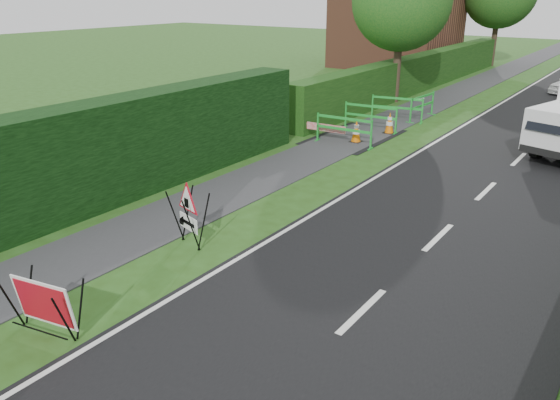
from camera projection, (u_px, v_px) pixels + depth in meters
The scene contains 15 objects.
ground at pixel (208, 292), 9.55m from camera, with size 120.00×120.00×0.00m, color #264814.
footpath at pixel (518, 66), 37.79m from camera, with size 2.00×90.00×0.02m, color #2D2D30.
hedge_west_near at pixel (42, 225), 12.25m from camera, with size 1.10×18.00×2.50m, color black.
hedge_west_far at pixel (419, 89), 28.99m from camera, with size 1.00×24.00×1.80m, color #14380F.
house_west at pixel (398, 22), 36.72m from camera, with size 7.50×7.40×7.88m.
tree_nw at pixel (402, 1), 24.11m from camera, with size 4.40×4.40×6.70m.
red_rect_sign at pixel (44, 304), 8.21m from camera, with size 1.18×0.85×0.92m.
triangle_sign at pixel (187, 209), 11.00m from camera, with size 0.98×0.98×1.17m.
traffic_cone_3 at pixel (356, 131), 18.77m from camera, with size 0.38×0.38×0.79m.
traffic_cone_4 at pixel (390, 123), 19.93m from camera, with size 0.38×0.38×0.79m.
ped_barrier_0 at pixel (344, 127), 18.34m from camera, with size 2.07×0.45×1.00m.
ped_barrier_1 at pixel (371, 114), 20.23m from camera, with size 2.08×0.51×1.00m.
ped_barrier_2 at pixel (397, 106), 21.70m from camera, with size 2.09×0.75×1.00m.
ped_barrier_3 at pixel (422, 104), 22.10m from camera, with size 0.48×2.08×1.00m.
redwhite_plank at pixel (325, 140), 19.16m from camera, with size 1.50×0.04×0.25m, color red.
Camera 1 is at (5.85, -6.06, 4.96)m, focal length 35.00 mm.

